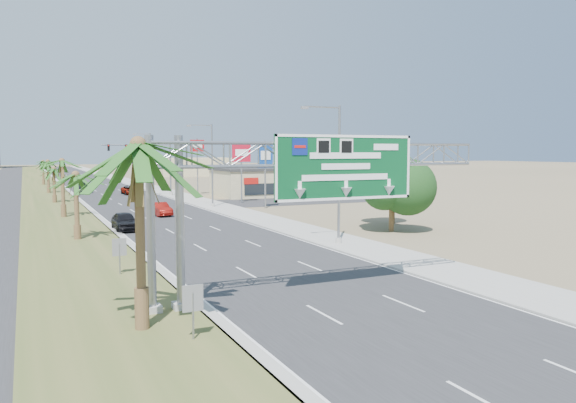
{
  "coord_description": "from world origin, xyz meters",
  "views": [
    {
      "loc": [
        -13.0,
        -12.88,
        6.73
      ],
      "look_at": [
        -0.9,
        12.8,
        4.2
      ],
      "focal_mm": 35.0,
      "sensor_mm": 36.0,
      "label": 1
    }
  ],
  "objects_px": {
    "car_left_lane": "(125,221)",
    "pole_sign_blue": "(265,158)",
    "signal_mast": "(157,164)",
    "pole_sign_red_far": "(197,150)",
    "pole_sign_red_near": "(241,156)",
    "car_right_lane": "(131,190)",
    "car_far": "(83,188)",
    "palm_near": "(138,146)",
    "store_building": "(275,182)",
    "sign_gantry": "(311,166)",
    "car_mid_lane": "(160,209)"
  },
  "relations": [
    {
      "from": "car_left_lane",
      "to": "pole_sign_blue",
      "type": "height_order",
      "value": "pole_sign_blue"
    },
    {
      "from": "signal_mast",
      "to": "pole_sign_blue",
      "type": "distance_m",
      "value": 24.86
    },
    {
      "from": "pole_sign_blue",
      "to": "pole_sign_red_far",
      "type": "distance_m",
      "value": 23.5
    },
    {
      "from": "pole_sign_red_near",
      "to": "signal_mast",
      "type": "bearing_deg",
      "value": 115.48
    },
    {
      "from": "car_right_lane",
      "to": "pole_sign_red_near",
      "type": "height_order",
      "value": "pole_sign_red_near"
    },
    {
      "from": "car_right_lane",
      "to": "pole_sign_red_far",
      "type": "distance_m",
      "value": 12.35
    },
    {
      "from": "car_right_lane",
      "to": "car_far",
      "type": "distance_m",
      "value": 10.49
    },
    {
      "from": "palm_near",
      "to": "car_far",
      "type": "height_order",
      "value": "palm_near"
    },
    {
      "from": "car_far",
      "to": "store_building",
      "type": "bearing_deg",
      "value": -43.26
    },
    {
      "from": "sign_gantry",
      "to": "car_left_lane",
      "type": "height_order",
      "value": "sign_gantry"
    },
    {
      "from": "car_left_lane",
      "to": "signal_mast",
      "type": "bearing_deg",
      "value": 73.65
    },
    {
      "from": "store_building",
      "to": "pole_sign_blue",
      "type": "relative_size",
      "value": 2.25
    },
    {
      "from": "car_far",
      "to": "pole_sign_red_near",
      "type": "bearing_deg",
      "value": -66.69
    },
    {
      "from": "store_building",
      "to": "car_far",
      "type": "xyz_separation_m",
      "value": [
        -26.26,
        19.4,
        -1.22
      ]
    },
    {
      "from": "pole_sign_blue",
      "to": "car_far",
      "type": "bearing_deg",
      "value": 114.82
    },
    {
      "from": "palm_near",
      "to": "car_right_lane",
      "type": "xyz_separation_m",
      "value": [
        11.29,
        69.05,
        -6.23
      ]
    },
    {
      "from": "car_left_lane",
      "to": "car_right_lane",
      "type": "height_order",
      "value": "car_left_lane"
    },
    {
      "from": "car_left_lane",
      "to": "pole_sign_red_near",
      "type": "distance_m",
      "value": 27.54
    },
    {
      "from": "signal_mast",
      "to": "palm_near",
      "type": "bearing_deg",
      "value": -102.66
    },
    {
      "from": "pole_sign_red_near",
      "to": "car_right_lane",
      "type": "bearing_deg",
      "value": 116.94
    },
    {
      "from": "car_right_lane",
      "to": "pole_sign_blue",
      "type": "bearing_deg",
      "value": -72.47
    },
    {
      "from": "car_left_lane",
      "to": "car_mid_lane",
      "type": "relative_size",
      "value": 1.09
    },
    {
      "from": "car_mid_lane",
      "to": "car_far",
      "type": "bearing_deg",
      "value": 89.57
    },
    {
      "from": "pole_sign_blue",
      "to": "store_building",
      "type": "bearing_deg",
      "value": 62.63
    },
    {
      "from": "car_mid_lane",
      "to": "pole_sign_red_far",
      "type": "height_order",
      "value": "pole_sign_red_far"
    },
    {
      "from": "palm_near",
      "to": "car_right_lane",
      "type": "relative_size",
      "value": 1.67
    },
    {
      "from": "signal_mast",
      "to": "car_right_lane",
      "type": "distance_m",
      "value": 7.25
    },
    {
      "from": "sign_gantry",
      "to": "pole_sign_red_near",
      "type": "relative_size",
      "value": 2.09
    },
    {
      "from": "car_far",
      "to": "car_right_lane",
      "type": "bearing_deg",
      "value": -59.55
    },
    {
      "from": "car_far",
      "to": "pole_sign_red_near",
      "type": "relative_size",
      "value": 0.67
    },
    {
      "from": "palm_near",
      "to": "pole_sign_blue",
      "type": "relative_size",
      "value": 1.04
    },
    {
      "from": "signal_mast",
      "to": "car_right_lane",
      "type": "xyz_separation_m",
      "value": [
        -3.08,
        5.08,
        -4.15
      ]
    },
    {
      "from": "car_far",
      "to": "pole_sign_blue",
      "type": "relative_size",
      "value": 0.67
    },
    {
      "from": "palm_near",
      "to": "sign_gantry",
      "type": "bearing_deg",
      "value": 13.32
    },
    {
      "from": "signal_mast",
      "to": "store_building",
      "type": "bearing_deg",
      "value": -19.54
    },
    {
      "from": "signal_mast",
      "to": "pole_sign_blue",
      "type": "xyz_separation_m",
      "value": [
        7.69,
        -23.61,
        1.11
      ]
    },
    {
      "from": "pole_sign_red_near",
      "to": "sign_gantry",
      "type": "bearing_deg",
      "value": -106.67
    },
    {
      "from": "car_far",
      "to": "car_left_lane",
      "type": "bearing_deg",
      "value": -98.1
    },
    {
      "from": "store_building",
      "to": "palm_near",
      "type": "bearing_deg",
      "value": -118.28
    },
    {
      "from": "car_far",
      "to": "pole_sign_blue",
      "type": "height_order",
      "value": "pole_sign_blue"
    },
    {
      "from": "store_building",
      "to": "pole_sign_blue",
      "type": "height_order",
      "value": "pole_sign_blue"
    },
    {
      "from": "car_left_lane",
      "to": "car_right_lane",
      "type": "relative_size",
      "value": 0.92
    },
    {
      "from": "palm_near",
      "to": "car_left_lane",
      "type": "distance_m",
      "value": 28.98
    },
    {
      "from": "sign_gantry",
      "to": "car_far",
      "type": "height_order",
      "value": "sign_gantry"
    },
    {
      "from": "pole_sign_red_near",
      "to": "pole_sign_blue",
      "type": "xyz_separation_m",
      "value": [
        0.11,
        -7.71,
        -0.25
      ]
    },
    {
      "from": "pole_sign_red_far",
      "to": "car_mid_lane",
      "type": "bearing_deg",
      "value": -114.03
    },
    {
      "from": "palm_near",
      "to": "pole_sign_red_far",
      "type": "height_order",
      "value": "pole_sign_red_far"
    },
    {
      "from": "store_building",
      "to": "pole_sign_red_far",
      "type": "height_order",
      "value": "pole_sign_red_far"
    },
    {
      "from": "palm_near",
      "to": "car_mid_lane",
      "type": "relative_size",
      "value": 1.97
    },
    {
      "from": "car_mid_lane",
      "to": "signal_mast",
      "type": "bearing_deg",
      "value": 72.1
    }
  ]
}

